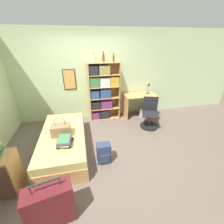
{
  "coord_description": "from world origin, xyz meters",
  "views": [
    {
      "loc": [
        -0.31,
        -2.88,
        2.28
      ],
      "look_at": [
        0.36,
        0.2,
        0.75
      ],
      "focal_mm": 24.0,
      "sensor_mm": 36.0,
      "label": 1
    }
  ],
  "objects_px": {
    "desk_lamp": "(149,86)",
    "backpack": "(104,153)",
    "suitcase": "(51,205)",
    "bottle_brown": "(103,58)",
    "handbag": "(61,130)",
    "book_stack_on_bed": "(64,141)",
    "bookcase": "(102,92)",
    "desk": "(140,102)",
    "desk_chair": "(150,118)",
    "waste_bin": "(144,112)",
    "bottle_green": "(94,59)",
    "bed": "(64,141)",
    "bottle_clear": "(114,58)"
  },
  "relations": [
    {
      "from": "desk_lamp",
      "to": "backpack",
      "type": "relative_size",
      "value": 0.85
    },
    {
      "from": "suitcase",
      "to": "bottle_brown",
      "type": "distance_m",
      "value": 3.51
    },
    {
      "from": "handbag",
      "to": "book_stack_on_bed",
      "type": "height_order",
      "value": "handbag"
    },
    {
      "from": "bookcase",
      "to": "desk_lamp",
      "type": "distance_m",
      "value": 1.48
    },
    {
      "from": "desk",
      "to": "desk_chair",
      "type": "height_order",
      "value": "desk_chair"
    },
    {
      "from": "desk_chair",
      "to": "waste_bin",
      "type": "height_order",
      "value": "desk_chair"
    },
    {
      "from": "bottle_brown",
      "to": "backpack",
      "type": "height_order",
      "value": "bottle_brown"
    },
    {
      "from": "handbag",
      "to": "desk_lamp",
      "type": "xyz_separation_m",
      "value": [
        2.59,
        1.4,
        0.38
      ]
    },
    {
      "from": "suitcase",
      "to": "handbag",
      "type": "bearing_deg",
      "value": 88.27
    },
    {
      "from": "bottle_green",
      "to": "handbag",
      "type": "bearing_deg",
      "value": -121.85
    },
    {
      "from": "bottle_brown",
      "to": "desk_lamp",
      "type": "bearing_deg",
      "value": -3.76
    },
    {
      "from": "suitcase",
      "to": "desk",
      "type": "xyz_separation_m",
      "value": [
        2.34,
        2.77,
        0.18
      ]
    },
    {
      "from": "book_stack_on_bed",
      "to": "desk",
      "type": "xyz_separation_m",
      "value": [
        2.21,
        1.68,
        -0.03
      ]
    },
    {
      "from": "desk_chair",
      "to": "desk",
      "type": "bearing_deg",
      "value": 92.99
    },
    {
      "from": "bed",
      "to": "backpack",
      "type": "xyz_separation_m",
      "value": [
        0.81,
        -0.56,
        -0.02
      ]
    },
    {
      "from": "handbag",
      "to": "suitcase",
      "type": "bearing_deg",
      "value": -91.73
    },
    {
      "from": "handbag",
      "to": "book_stack_on_bed",
      "type": "distance_m",
      "value": 0.36
    },
    {
      "from": "desk",
      "to": "desk_lamp",
      "type": "bearing_deg",
      "value": 12.45
    },
    {
      "from": "backpack",
      "to": "bottle_brown",
      "type": "bearing_deg",
      "value": 79.76
    },
    {
      "from": "bottle_green",
      "to": "desk_lamp",
      "type": "height_order",
      "value": "bottle_green"
    },
    {
      "from": "handbag",
      "to": "bed",
      "type": "bearing_deg",
      "value": 82.07
    },
    {
      "from": "bottle_green",
      "to": "desk",
      "type": "distance_m",
      "value": 1.91
    },
    {
      "from": "bottle_green",
      "to": "desk_chair",
      "type": "distance_m",
      "value": 2.26
    },
    {
      "from": "backpack",
      "to": "waste_bin",
      "type": "xyz_separation_m",
      "value": [
        1.61,
        1.75,
        -0.08
      ]
    },
    {
      "from": "bottle_clear",
      "to": "desk_chair",
      "type": "height_order",
      "value": "bottle_clear"
    },
    {
      "from": "suitcase",
      "to": "backpack",
      "type": "xyz_separation_m",
      "value": [
        0.87,
        0.97,
        -0.11
      ]
    },
    {
      "from": "book_stack_on_bed",
      "to": "desk",
      "type": "relative_size",
      "value": 0.39
    },
    {
      "from": "bookcase",
      "to": "bottle_green",
      "type": "distance_m",
      "value": 0.96
    },
    {
      "from": "bookcase",
      "to": "backpack",
      "type": "relative_size",
      "value": 4.1
    },
    {
      "from": "bottle_green",
      "to": "desk_chair",
      "type": "height_order",
      "value": "bottle_green"
    },
    {
      "from": "desk_chair",
      "to": "waste_bin",
      "type": "distance_m",
      "value": 0.66
    },
    {
      "from": "bottle_brown",
      "to": "backpack",
      "type": "xyz_separation_m",
      "value": [
        -0.35,
        -1.96,
        -1.62
      ]
    },
    {
      "from": "bottle_green",
      "to": "backpack",
      "type": "xyz_separation_m",
      "value": [
        -0.09,
        -1.94,
        -1.61
      ]
    },
    {
      "from": "bookcase",
      "to": "desk",
      "type": "xyz_separation_m",
      "value": [
        1.19,
        -0.1,
        -0.37
      ]
    },
    {
      "from": "handbag",
      "to": "bottle_clear",
      "type": "xyz_separation_m",
      "value": [
        1.44,
        1.4,
        1.23
      ]
    },
    {
      "from": "desk_chair",
      "to": "handbag",
      "type": "bearing_deg",
      "value": -164.73
    },
    {
      "from": "suitcase",
      "to": "bottle_brown",
      "type": "xyz_separation_m",
      "value": [
        1.22,
        2.92,
        1.51
      ]
    },
    {
      "from": "bottle_clear",
      "to": "waste_bin",
      "type": "bearing_deg",
      "value": -6.96
    },
    {
      "from": "bottle_green",
      "to": "waste_bin",
      "type": "bearing_deg",
      "value": -7.39
    },
    {
      "from": "bed",
      "to": "book_stack_on_bed",
      "type": "xyz_separation_m",
      "value": [
        0.07,
        -0.43,
        0.3
      ]
    },
    {
      "from": "bottle_green",
      "to": "waste_bin",
      "type": "distance_m",
      "value": 2.28
    },
    {
      "from": "suitcase",
      "to": "desk_chair",
      "type": "relative_size",
      "value": 0.89
    },
    {
      "from": "handbag",
      "to": "bottle_brown",
      "type": "xyz_separation_m",
      "value": [
        1.18,
        1.49,
        1.24
      ]
    },
    {
      "from": "bottle_green",
      "to": "desk_lamp",
      "type": "distance_m",
      "value": 1.87
    },
    {
      "from": "bottle_green",
      "to": "bottle_clear",
      "type": "bearing_deg",
      "value": -8.19
    },
    {
      "from": "book_stack_on_bed",
      "to": "desk_lamp",
      "type": "distance_m",
      "value": 3.08
    },
    {
      "from": "suitcase",
      "to": "desk_chair",
      "type": "xyz_separation_m",
      "value": [
        2.37,
        2.07,
        -0.05
      ]
    },
    {
      "from": "desk_lamp",
      "to": "desk_chair",
      "type": "bearing_deg",
      "value": -108.47
    },
    {
      "from": "book_stack_on_bed",
      "to": "desk_lamp",
      "type": "height_order",
      "value": "desk_lamp"
    },
    {
      "from": "bed",
      "to": "backpack",
      "type": "relative_size",
      "value": 4.7
    }
  ]
}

